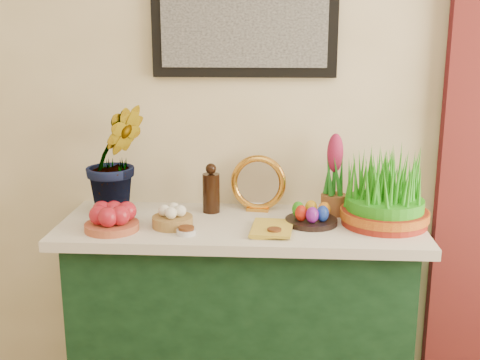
% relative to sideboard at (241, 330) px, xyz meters
% --- Properties ---
extents(sideboard, '(1.30, 0.45, 0.85)m').
position_rel_sideboard_xyz_m(sideboard, '(0.00, 0.00, 0.00)').
color(sideboard, '#163E21').
rests_on(sideboard, ground).
extents(tablecloth, '(1.40, 0.55, 0.04)m').
position_rel_sideboard_xyz_m(tablecloth, '(0.00, 0.00, 0.45)').
color(tablecloth, silver).
rests_on(tablecloth, sideboard).
extents(hyacinth_green, '(0.38, 0.36, 0.59)m').
position_rel_sideboard_xyz_m(hyacinth_green, '(-0.51, 0.09, 0.76)').
color(hyacinth_green, '#1D731D').
rests_on(hyacinth_green, tablecloth).
extents(apple_bowl, '(0.24, 0.24, 0.10)m').
position_rel_sideboard_xyz_m(apple_bowl, '(-0.47, -0.13, 0.51)').
color(apple_bowl, '#A85033').
rests_on(apple_bowl, tablecloth).
extents(garlic_basket, '(0.20, 0.20, 0.09)m').
position_rel_sideboard_xyz_m(garlic_basket, '(-0.25, -0.08, 0.50)').
color(garlic_basket, olive).
rests_on(garlic_basket, tablecloth).
extents(vinegar_cruet, '(0.07, 0.07, 0.20)m').
position_rel_sideboard_xyz_m(vinegar_cruet, '(-0.13, 0.12, 0.56)').
color(vinegar_cruet, black).
rests_on(vinegar_cruet, tablecloth).
extents(mirror, '(0.23, 0.08, 0.23)m').
position_rel_sideboard_xyz_m(mirror, '(0.06, 0.16, 0.58)').
color(mirror, gold).
rests_on(mirror, tablecloth).
extents(book, '(0.15, 0.21, 0.03)m').
position_rel_sideboard_xyz_m(book, '(0.05, -0.10, 0.48)').
color(book, gold).
rests_on(book, tablecloth).
extents(spice_dish_left, '(0.07, 0.07, 0.03)m').
position_rel_sideboard_xyz_m(spice_dish_left, '(-0.19, -0.16, 0.48)').
color(spice_dish_left, silver).
rests_on(spice_dish_left, tablecloth).
extents(spice_dish_right, '(0.06, 0.06, 0.03)m').
position_rel_sideboard_xyz_m(spice_dish_right, '(0.13, -0.16, 0.48)').
color(spice_dish_right, silver).
rests_on(spice_dish_right, tablecloth).
extents(egg_plate, '(0.21, 0.21, 0.08)m').
position_rel_sideboard_xyz_m(egg_plate, '(0.27, -0.01, 0.50)').
color(egg_plate, black).
rests_on(egg_plate, tablecloth).
extents(hyacinth_pink, '(0.10, 0.10, 0.33)m').
position_rel_sideboard_xyz_m(hyacinth_pink, '(0.37, 0.12, 0.61)').
color(hyacinth_pink, brown).
rests_on(hyacinth_pink, tablecloth).
extents(wheatgrass_sabzeh, '(0.34, 0.34, 0.28)m').
position_rel_sideboard_xyz_m(wheatgrass_sabzeh, '(0.55, -0.00, 0.59)').
color(wheatgrass_sabzeh, maroon).
rests_on(wheatgrass_sabzeh, tablecloth).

